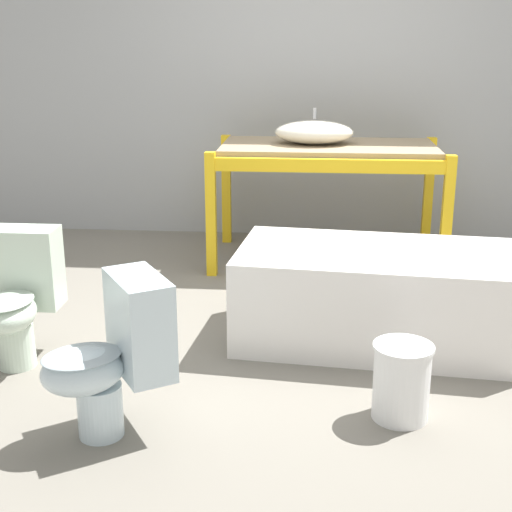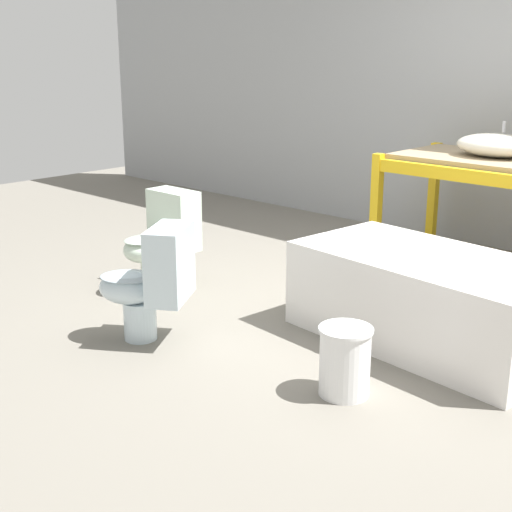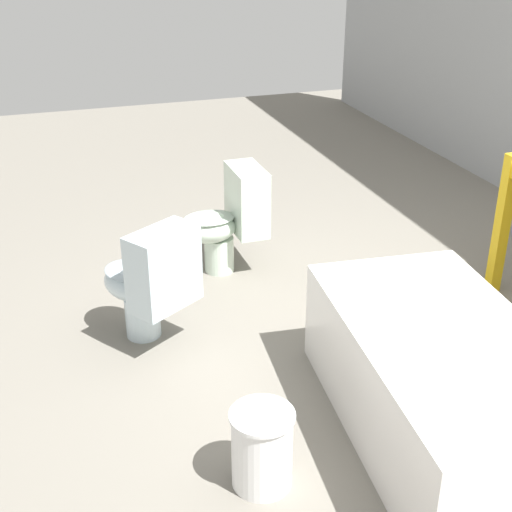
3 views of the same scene
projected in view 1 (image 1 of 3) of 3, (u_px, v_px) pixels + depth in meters
The scene contains 8 objects.
ground_plane at pixel (299, 325), 4.22m from camera, with size 12.00×12.00×0.00m, color slate.
warehouse_wall_rear at pixel (310, 41), 5.71m from camera, with size 10.80×0.08×3.20m.
shelving_rack at pixel (328, 161), 5.23m from camera, with size 1.69×0.93×0.88m.
sink_basin at pixel (314, 132), 5.19m from camera, with size 0.57×0.42×0.25m.
bathtub_main at pixel (376, 289), 3.93m from camera, with size 1.59×0.94×0.52m.
toilet_near at pixel (115, 352), 2.99m from camera, with size 0.62×0.56×0.69m.
toilet_far at pixel (17, 293), 3.66m from camera, with size 0.38×0.53×0.69m.
bucket_white at pixel (401, 380), 3.15m from camera, with size 0.27×0.27×0.35m.
Camera 1 is at (0.08, -3.92, 1.64)m, focal length 50.00 mm.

